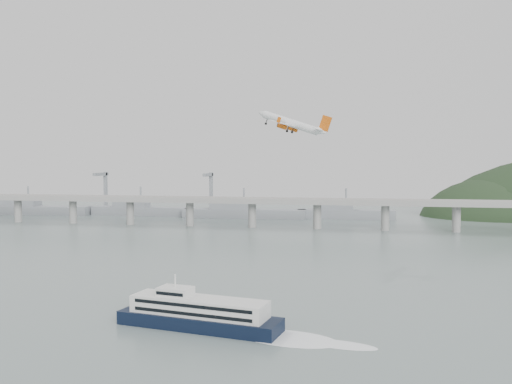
# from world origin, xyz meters

# --- Properties ---
(ground) EXTENTS (900.00, 900.00, 0.00)m
(ground) POSITION_xyz_m (0.00, 0.00, 0.00)
(ground) COLOR slate
(ground) RESTS_ON ground
(bridge) EXTENTS (800.00, 22.00, 23.90)m
(bridge) POSITION_xyz_m (-1.15, 200.00, 17.65)
(bridge) COLOR gray
(bridge) RESTS_ON ground
(distant_fleet) EXTENTS (453.00, 60.90, 40.00)m
(distant_fleet) POSITION_xyz_m (-155.36, 265.08, 6.22)
(distant_fleet) COLOR gray
(distant_fleet) RESTS_ON ground
(ferry) EXTENTS (84.83, 25.92, 16.09)m
(ferry) POSITION_xyz_m (1.54, -49.39, 4.36)
(ferry) COLOR black
(ferry) RESTS_ON ground
(airliner) EXTENTS (41.42, 38.68, 16.42)m
(airliner) POSITION_xyz_m (15.91, 70.75, 70.52)
(airliner) COLOR white
(airliner) RESTS_ON ground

